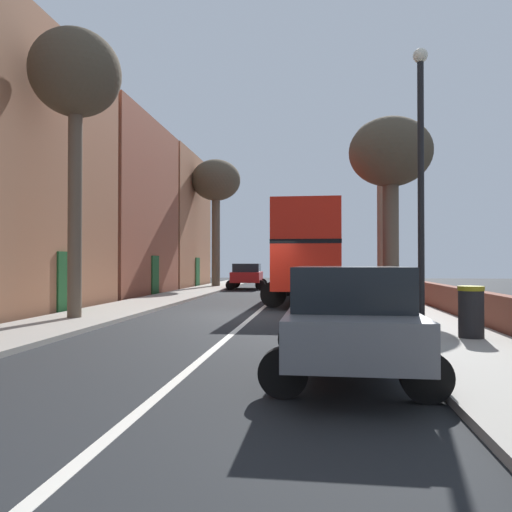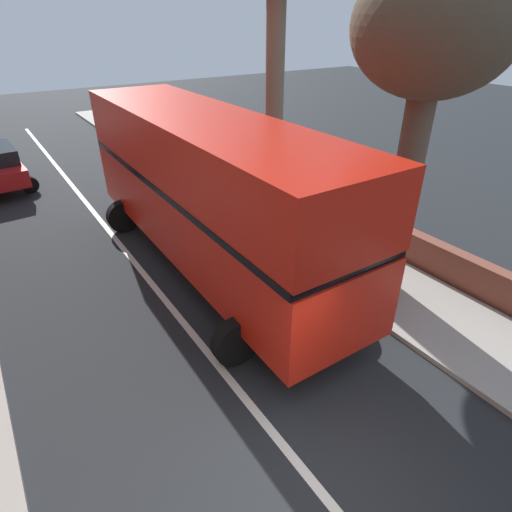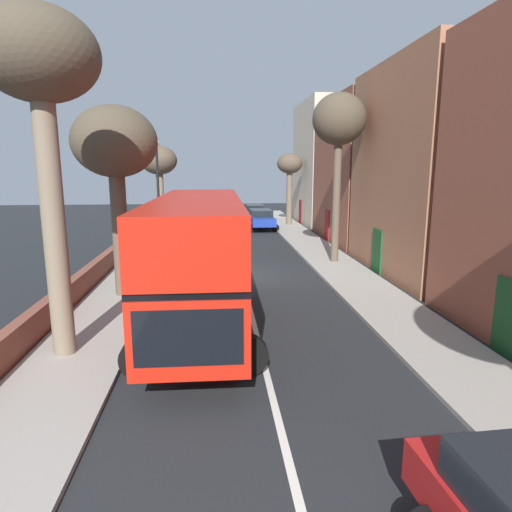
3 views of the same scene
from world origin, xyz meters
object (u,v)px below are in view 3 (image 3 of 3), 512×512
object	(u,v)px
parked_car_blue_left_1	(261,218)
street_tree_left_0	(290,168)
parked_car_grey_right_0	(195,231)
street_tree_right_3	(159,164)
street_tree_right_5	(115,148)
lamppost_right	(158,189)
parked_car_black_left_3	(255,212)
double_decker_bus	(199,253)
street_tree_right_1	(40,74)
litter_bin_right	(143,245)
street_tree_left_2	(339,124)

from	to	relation	value
parked_car_blue_left_1	street_tree_left_0	xyz separation A→B (m)	(-2.66, -2.18, 3.99)
parked_car_grey_right_0	street_tree_right_3	world-z (taller)	street_tree_right_3
parked_car_grey_right_0	street_tree_right_3	size ratio (longest dim) A/B	0.73
parked_car_grey_right_0	parked_car_blue_left_1	size ratio (longest dim) A/B	1.00
street_tree_right_5	lamppost_right	size ratio (longest dim) A/B	1.12
parked_car_black_left_3	double_decker_bus	bearing A→B (deg)	81.30
double_decker_bus	street_tree_right_1	bearing A→B (deg)	29.88
street_tree_right_1	street_tree_right_5	distance (m)	5.74
street_tree_right_3	street_tree_right_5	world-z (taller)	street_tree_right_5
street_tree_left_0	litter_bin_right	world-z (taller)	street_tree_left_0
double_decker_bus	street_tree_left_0	bearing A→B (deg)	-105.88
street_tree_left_0	street_tree_right_5	size ratio (longest dim) A/B	0.85
street_tree_left_2	lamppost_right	size ratio (longest dim) A/B	1.34
double_decker_bus	parked_car_grey_right_0	xyz separation A→B (m)	(0.80, -15.07, -1.41)
parked_car_blue_left_1	street_tree_left_2	world-z (taller)	street_tree_left_2
litter_bin_right	street_tree_right_1	bearing A→B (deg)	90.27
street_tree_left_0	street_tree_right_5	distance (m)	22.88
street_tree_left_2	lamppost_right	xyz separation A→B (m)	(9.32, -2.69, -3.29)
street_tree_right_1	lamppost_right	size ratio (longest dim) A/B	1.35
parked_car_blue_left_1	street_tree_right_5	bearing A→B (deg)	68.37
street_tree_left_2	litter_bin_right	distance (m)	12.48
street_tree_right_5	litter_bin_right	world-z (taller)	street_tree_right_5
parked_car_black_left_3	street_tree_right_1	xyz separation A→B (m)	(7.73, 29.48, 6.23)
parked_car_blue_left_1	street_tree_right_1	xyz separation A→B (m)	(7.73, 23.95, 6.19)
street_tree_left_0	lamppost_right	size ratio (longest dim) A/B	0.95
street_tree_right_3	street_tree_right_5	bearing A→B (deg)	90.69
litter_bin_right	parked_car_black_left_3	bearing A→B (deg)	-116.20
parked_car_black_left_3	street_tree_left_2	bearing A→B (deg)	97.70
parked_car_grey_right_0	street_tree_left_2	distance (m)	11.58
street_tree_left_0	street_tree_right_1	bearing A→B (deg)	68.31
parked_car_blue_left_1	double_decker_bus	bearing A→B (deg)	79.16
street_tree_right_1	street_tree_right_5	size ratio (longest dim) A/B	1.21
parked_car_black_left_3	street_tree_right_5	xyz separation A→B (m)	(7.30, 23.94, 4.78)
parked_car_black_left_3	litter_bin_right	xyz separation A→B (m)	(7.80, 15.85, -0.22)
parked_car_blue_left_1	street_tree_right_3	distance (m)	9.51
street_tree_left_2	street_tree_right_3	world-z (taller)	street_tree_left_2
double_decker_bus	street_tree_right_3	bearing A→B (deg)	-79.61
parked_car_blue_left_1	street_tree_left_2	distance (m)	14.72
street_tree_left_2	street_tree_right_5	size ratio (longest dim) A/B	1.20
street_tree_right_3	lamppost_right	bearing A→B (deg)	96.02
double_decker_bus	street_tree_right_5	xyz separation A→B (m)	(3.10, -3.51, 3.32)
street_tree_left_0	street_tree_right_3	world-z (taller)	street_tree_right_3
parked_car_black_left_3	lamppost_right	bearing A→B (deg)	66.94
parked_car_blue_left_1	parked_car_black_left_3	size ratio (longest dim) A/B	1.12
street_tree_left_0	street_tree_right_1	xyz separation A→B (m)	(10.39, 26.13, 2.20)
parked_car_black_left_3	street_tree_left_0	size ratio (longest dim) A/B	0.68
street_tree_right_5	litter_bin_right	bearing A→B (deg)	-86.45
parked_car_black_left_3	street_tree_right_1	world-z (taller)	street_tree_right_1
litter_bin_right	street_tree_right_3	bearing A→B (deg)	-93.01
parked_car_grey_right_0	litter_bin_right	world-z (taller)	parked_car_grey_right_0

